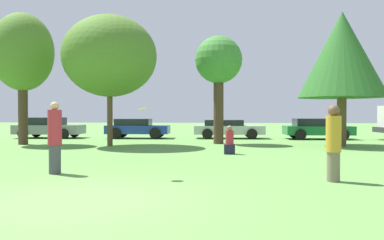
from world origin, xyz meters
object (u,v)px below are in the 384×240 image
Objects in this scene: frisbee at (144,108)px; bystander_sitting at (230,142)px; parked_car_green at (316,128)px; person_thrower at (55,137)px; parked_car_blue at (137,128)px; tree_1 at (110,56)px; parked_car_silver at (228,128)px; tree_2 at (219,63)px; parked_car_grey at (48,127)px; tree_3 at (342,55)px; person_catcher at (333,142)px; tree_0 at (23,53)px.

frisbee is 6.18m from bystander_sitting.
person_thrower is at bearing -125.40° from parked_car_green.
bystander_sitting is at bearing -59.90° from parked_car_blue.
person_thrower is 6.84× the size of frisbee.
person_thrower is 9.31m from tree_1.
parked_car_silver is (1.94, 15.27, -1.03)m from frisbee.
tree_2 is 1.31× the size of parked_car_grey.
tree_3 is at bearing -18.17° from parked_car_grey.
parked_car_silver is 5.32m from parked_car_green.
parked_car_green is (9.64, 14.67, -0.27)m from person_thrower.
person_thrower is at bearing -81.79° from tree_1.
person_catcher is at bearing -106.45° from tree_3.
person_thrower reaches higher than person_catcher.
tree_1 reaches higher than bystander_sitting.
tree_0 is (-8.17, 9.42, 2.88)m from frisbee.
parked_car_blue is at bearing 90.80° from tree_1.
bystander_sitting is at bearing -30.20° from tree_1.
person_thrower reaches higher than frisbee.
parked_car_green is at bearing 29.14° from tree_1.
frisbee is 16.76m from parked_car_green.
tree_2 is 1.26× the size of parked_car_silver.
bystander_sitting is 0.18× the size of tree_1.
parked_car_blue is at bearing 50.39° from tree_0.
bystander_sitting is 0.20× the size of tree_2.
parked_car_grey is at bearing 102.92° from tree_0.
parked_car_blue is (4.47, 5.40, -3.88)m from tree_0.
frisbee is at bearing -49.08° from tree_0.
person_catcher reaches higher than parked_car_grey.
parked_car_grey reaches higher than parked_car_silver.
tree_3 reaches higher than tree_2.
tree_1 reaches higher than parked_car_green.
tree_0 is 8.01m from parked_car_blue.
parked_car_grey is 1.07× the size of parked_car_blue.
frisbee is 12.80m from tree_0.
tree_3 is at bearing 1.48° from tree_0.
person_catcher is 16.97m from parked_car_blue.
parked_car_silver is at bearing 84.01° from tree_2.
tree_3 reaches higher than parked_car_blue.
parked_car_green is (7.26, 15.07, -1.00)m from frisbee.
bystander_sitting is at bearing -141.91° from tree_3.
tree_1 is at bearing -46.46° from parked_car_grey.
tree_3 is 1.58× the size of parked_car_green.
person_catcher is at bearing -63.81° from parked_car_blue.
parked_car_silver is (0.46, 4.43, -3.49)m from tree_2.
tree_0 is 9.76m from tree_2.
parked_car_blue is (-10.98, 5.00, -3.63)m from tree_3.
parked_car_grey is (-16.63, 4.79, -3.61)m from tree_3.
parked_car_grey is at bearing -42.67° from person_catcher.
bystander_sitting is 9.56m from parked_car_silver.
tree_1 is 1.54× the size of parked_car_green.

